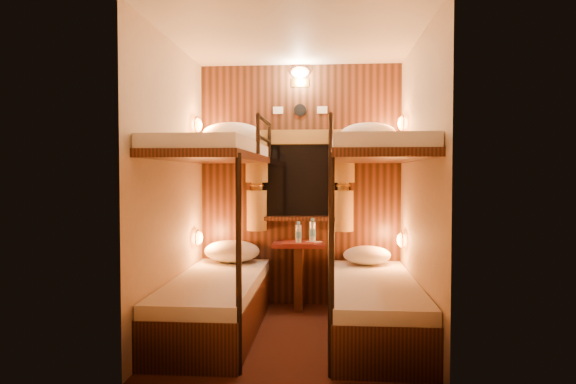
# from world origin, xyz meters

# --- Properties ---
(floor) EXTENTS (2.10, 2.10, 0.00)m
(floor) POSITION_xyz_m (0.00, 0.00, 0.00)
(floor) COLOR black
(floor) RESTS_ON ground
(ceiling) EXTENTS (2.10, 2.10, 0.00)m
(ceiling) POSITION_xyz_m (0.00, 0.00, 2.40)
(ceiling) COLOR silver
(ceiling) RESTS_ON wall_back
(wall_back) EXTENTS (2.40, 0.00, 2.40)m
(wall_back) POSITION_xyz_m (0.00, 1.05, 1.20)
(wall_back) COLOR #C6B293
(wall_back) RESTS_ON floor
(wall_front) EXTENTS (2.40, 0.00, 2.40)m
(wall_front) POSITION_xyz_m (0.00, -1.05, 1.20)
(wall_front) COLOR #C6B293
(wall_front) RESTS_ON floor
(wall_left) EXTENTS (0.00, 2.40, 2.40)m
(wall_left) POSITION_xyz_m (-1.00, 0.00, 1.20)
(wall_left) COLOR #C6B293
(wall_left) RESTS_ON floor
(wall_right) EXTENTS (0.00, 2.40, 2.40)m
(wall_right) POSITION_xyz_m (1.00, 0.00, 1.20)
(wall_right) COLOR #C6B293
(wall_right) RESTS_ON floor
(back_panel) EXTENTS (2.00, 0.03, 2.40)m
(back_panel) POSITION_xyz_m (0.00, 1.04, 1.20)
(back_panel) COLOR black
(back_panel) RESTS_ON floor
(bunk_left) EXTENTS (0.72, 1.90, 1.82)m
(bunk_left) POSITION_xyz_m (-0.65, 0.07, 0.56)
(bunk_left) COLOR black
(bunk_left) RESTS_ON floor
(bunk_right) EXTENTS (0.72, 1.90, 1.82)m
(bunk_right) POSITION_xyz_m (0.65, 0.07, 0.56)
(bunk_right) COLOR black
(bunk_right) RESTS_ON floor
(window) EXTENTS (1.00, 0.12, 0.79)m
(window) POSITION_xyz_m (0.00, 1.00, 1.18)
(window) COLOR black
(window) RESTS_ON back_panel
(curtains) EXTENTS (1.10, 0.22, 1.00)m
(curtains) POSITION_xyz_m (0.00, 0.97, 1.26)
(curtains) COLOR olive
(curtains) RESTS_ON back_panel
(back_fixtures) EXTENTS (0.54, 0.09, 0.48)m
(back_fixtures) POSITION_xyz_m (0.00, 1.00, 2.25)
(back_fixtures) COLOR black
(back_fixtures) RESTS_ON back_panel
(reading_lamps) EXTENTS (2.00, 0.20, 1.25)m
(reading_lamps) POSITION_xyz_m (-0.00, 0.70, 1.24)
(reading_lamps) COLOR orange
(reading_lamps) RESTS_ON wall_left
(table) EXTENTS (0.50, 0.34, 0.66)m
(table) POSITION_xyz_m (0.00, 0.85, 0.41)
(table) COLOR #5F1B15
(table) RESTS_ON floor
(bottle_left) EXTENTS (0.06, 0.06, 0.21)m
(bottle_left) POSITION_xyz_m (-0.00, 0.78, 0.74)
(bottle_left) COLOR #99BFE5
(bottle_left) RESTS_ON table
(bottle_right) EXTENTS (0.07, 0.07, 0.23)m
(bottle_right) POSITION_xyz_m (0.13, 0.91, 0.75)
(bottle_right) COLOR #99BFE5
(bottle_right) RESTS_ON table
(sachet_a) EXTENTS (0.10, 0.09, 0.01)m
(sachet_a) POSITION_xyz_m (0.11, 0.87, 0.65)
(sachet_a) COLOR silver
(sachet_a) RESTS_ON table
(sachet_b) EXTENTS (0.10, 0.09, 0.01)m
(sachet_b) POSITION_xyz_m (0.18, 0.88, 0.65)
(sachet_b) COLOR silver
(sachet_b) RESTS_ON table
(pillow_lower_left) EXTENTS (0.54, 0.39, 0.21)m
(pillow_lower_left) POSITION_xyz_m (-0.65, 0.79, 0.56)
(pillow_lower_left) COLOR white
(pillow_lower_left) RESTS_ON bunk_left
(pillow_lower_right) EXTENTS (0.45, 0.32, 0.18)m
(pillow_lower_right) POSITION_xyz_m (0.65, 0.77, 0.54)
(pillow_lower_right) COLOR white
(pillow_lower_right) RESTS_ON bunk_right
(pillow_upper_left) EXTENTS (0.57, 0.41, 0.23)m
(pillow_upper_left) POSITION_xyz_m (-0.65, 0.80, 1.70)
(pillow_upper_left) COLOR white
(pillow_upper_left) RESTS_ON bunk_left
(pillow_upper_right) EXTENTS (0.51, 0.37, 0.20)m
(pillow_upper_right) POSITION_xyz_m (0.65, 0.68, 1.69)
(pillow_upper_right) COLOR white
(pillow_upper_right) RESTS_ON bunk_right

